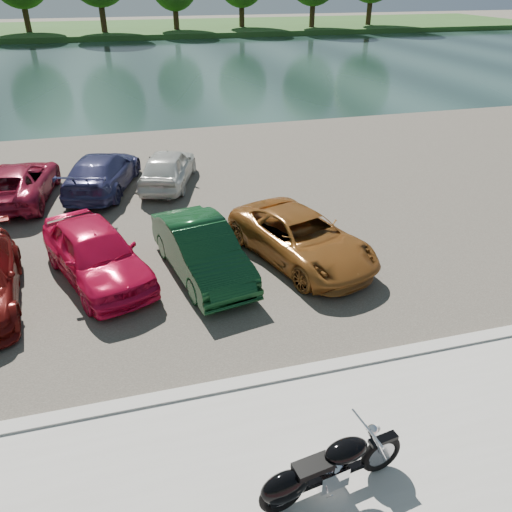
{
  "coord_description": "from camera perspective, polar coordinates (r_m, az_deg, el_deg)",
  "views": [
    {
      "loc": [
        -2.5,
        -4.69,
        6.66
      ],
      "look_at": [
        0.07,
        4.84,
        1.1
      ],
      "focal_mm": 35.0,
      "sensor_mm": 36.0,
      "label": 1
    }
  ],
  "objects": [
    {
      "name": "far_bank",
      "position": [
        76.99,
        -14.46,
        23.84
      ],
      "size": [
        120.0,
        24.0,
        0.6
      ],
      "primitive_type": "cube",
      "color": "#284A1A",
      "rests_on": "ground"
    },
    {
      "name": "car_6",
      "position": [
        13.1,
        5.22,
        2.08
      ],
      "size": [
        3.42,
        4.99,
        1.27
      ],
      "primitive_type": "imported",
      "rotation": [
        0.0,
        0.0,
        0.32
      ],
      "color": "#935621",
      "rests_on": "parking_lot"
    },
    {
      "name": "parking_lot",
      "position": [
        17.22,
        -5.63,
        6.57
      ],
      "size": [
        60.0,
        18.0,
        0.04
      ],
      "primitive_type": "cube",
      "color": "#413B34",
      "rests_on": "ground"
    },
    {
      "name": "car_5",
      "position": [
        12.45,
        -6.24,
        0.7
      ],
      "size": [
        2.18,
        4.29,
        1.35
      ],
      "primitive_type": "imported",
      "rotation": [
        0.0,
        0.0,
        0.19
      ],
      "color": "#0F391B",
      "rests_on": "parking_lot"
    },
    {
      "name": "kerb",
      "position": [
        9.71,
        4.06,
        -13.4
      ],
      "size": [
        60.0,
        0.3,
        0.14
      ],
      "primitive_type": "cube",
      "color": "#A7A39D",
      "rests_on": "ground"
    },
    {
      "name": "car_12",
      "position": [
        18.33,
        -10.04,
        9.95
      ],
      "size": [
        2.66,
        4.11,
        1.3
      ],
      "primitive_type": "imported",
      "rotation": [
        0.0,
        0.0,
        2.82
      ],
      "color": "silver",
      "rests_on": "parking_lot"
    },
    {
      "name": "car_10",
      "position": [
        18.51,
        -25.55,
        7.58
      ],
      "size": [
        2.53,
        4.65,
        1.24
      ],
      "primitive_type": "imported",
      "rotation": [
        0.0,
        0.0,
        3.03
      ],
      "color": "maroon",
      "rests_on": "parking_lot"
    },
    {
      "name": "car_11",
      "position": [
        18.37,
        -17.17,
        9.14
      ],
      "size": [
        3.05,
        4.86,
        1.31
      ],
      "primitive_type": "imported",
      "rotation": [
        0.0,
        0.0,
        2.85
      ],
      "color": "navy",
      "rests_on": "parking_lot"
    },
    {
      "name": "car_4",
      "position": [
        12.76,
        -17.85,
        0.35
      ],
      "size": [
        3.09,
        4.56,
        1.44
      ],
      "primitive_type": "imported",
      "rotation": [
        0.0,
        0.0,
        0.36
      ],
      "color": "#C50D38",
      "rests_on": "parking_lot"
    },
    {
      "name": "motorcycle",
      "position": [
        7.7,
        7.33,
        -23.31
      ],
      "size": [
        2.32,
        0.78,
        1.05
      ],
      "rotation": [
        0.0,
        0.0,
        0.15
      ],
      "color": "black",
      "rests_on": "promenade"
    },
    {
      "name": "river",
      "position": [
        45.25,
        -12.58,
        20.29
      ],
      "size": [
        120.0,
        40.0,
        0.0
      ],
      "primitive_type": "cube",
      "color": "#192D29",
      "rests_on": "ground"
    },
    {
      "name": "ground",
      "position": [
        8.52,
        8.7,
        -22.5
      ],
      "size": [
        200.0,
        200.0,
        0.0
      ],
      "primitive_type": "plane",
      "color": "#595447",
      "rests_on": "ground"
    }
  ]
}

